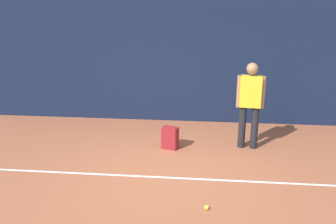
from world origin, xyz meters
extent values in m
plane|color=#9E5638|center=(0.00, 0.00, 0.00)|extent=(12.00, 12.00, 0.00)
cube|color=#141E38|center=(0.00, 3.00, 1.45)|extent=(10.00, 0.10, 2.91)
cube|color=white|center=(0.00, -0.04, 0.00)|extent=(9.00, 0.05, 0.00)
cylinder|color=black|center=(1.60, 1.39, 0.42)|extent=(0.14, 0.14, 0.85)
cylinder|color=black|center=(1.37, 1.42, 0.42)|extent=(0.14, 0.14, 0.85)
cube|color=yellow|center=(1.49, 1.41, 1.15)|extent=(0.42, 0.27, 0.60)
sphere|color=#9E704C|center=(1.49, 1.41, 1.59)|extent=(0.22, 0.22, 0.22)
cylinder|color=#9E704C|center=(1.70, 1.38, 1.14)|extent=(0.09, 0.09, 0.62)
cylinder|color=#9E704C|center=(1.27, 1.43, 1.14)|extent=(0.09, 0.09, 0.62)
cube|color=maroon|center=(-0.04, 1.21, 0.22)|extent=(0.35, 0.28, 0.44)
cube|color=maroon|center=(0.00, 1.34, 0.14)|extent=(0.23, 0.14, 0.20)
sphere|color=#CCE033|center=(0.68, -0.93, 0.03)|extent=(0.07, 0.07, 0.07)
camera|label=1|loc=(0.59, -5.31, 2.76)|focal=37.99mm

